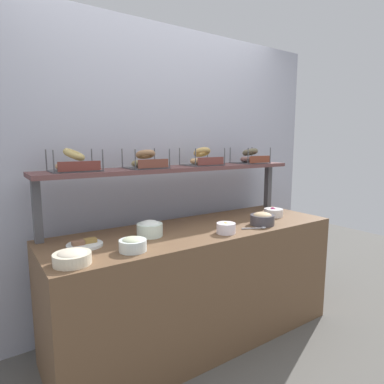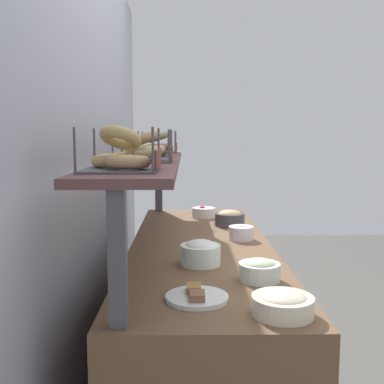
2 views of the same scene
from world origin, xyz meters
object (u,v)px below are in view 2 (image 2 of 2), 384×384
object	(u,v)px
bowl_cream_cheese	(200,252)
bagel_basket_sesame	(122,156)
bowl_potato_salad	(283,303)
bowl_beet_salad	(204,212)
serving_plate_white	(197,296)
bowl_fruit_salad	(241,233)
bagel_basket_poppy	(158,146)
bagel_basket_plain	(149,147)
bowl_hummus	(230,218)
bowl_scallion_spread	(259,270)
bagel_basket_everything	(145,151)
serving_spoon_near_plate	(243,228)

from	to	relation	value
bowl_cream_cheese	bagel_basket_sesame	bearing A→B (deg)	145.46
bowl_potato_salad	bowl_cream_cheese	bearing A→B (deg)	22.77
bowl_cream_cheese	bowl_beet_salad	xyz separation A→B (m)	(1.12, -0.06, -0.02)
serving_plate_white	bowl_fruit_salad	bearing A→B (deg)	-16.12
bagel_basket_poppy	bagel_basket_plain	bearing A→B (deg)	177.48
bowl_hummus	bowl_scallion_spread	world-z (taller)	bowl_hummus
bagel_basket_everything	bagel_basket_plain	bearing A→B (deg)	2.56
bowl_beet_salad	serving_plate_white	world-z (taller)	bowl_beet_salad
bagel_basket_plain	bagel_basket_poppy	distance (m)	0.51
bowl_scallion_spread	bowl_fruit_salad	bearing A→B (deg)	-1.06
bagel_basket_sesame	bowl_cream_cheese	bearing A→B (deg)	-34.54
serving_spoon_near_plate	bagel_basket_plain	bearing A→B (deg)	101.96
bowl_beet_salad	bagel_basket_plain	xyz separation A→B (m)	(-0.51, 0.32, 0.44)
bowl_hummus	bowl_scallion_spread	size ratio (longest dim) A/B	1.14
bowl_cream_cheese	serving_plate_white	bearing A→B (deg)	176.38
bowl_fruit_salad	bagel_basket_poppy	xyz separation A→B (m)	(0.66, 0.47, 0.44)
bagel_basket_plain	bagel_basket_poppy	bearing A→B (deg)	-2.52
bagel_basket_poppy	bagel_basket_everything	bearing A→B (deg)	-179.98
bowl_scallion_spread	bagel_basket_sesame	size ratio (longest dim) A/B	0.52
bagel_basket_everything	bagel_basket_plain	xyz separation A→B (m)	(0.51, 0.02, 0.00)
bowl_fruit_salad	bowl_potato_salad	xyz separation A→B (m)	(-1.02, -0.00, 0.00)
serving_plate_white	bowl_beet_salad	bearing A→B (deg)	-3.14
bowl_beet_salad	bagel_basket_plain	size ratio (longest dim) A/B	0.52
serving_plate_white	bagel_basket_sesame	distance (m)	0.53
bowl_beet_salad	bowl_scallion_spread	distance (m)	1.35
serving_spoon_near_plate	bagel_basket_everything	size ratio (longest dim) A/B	0.61
bowl_beet_salad	bagel_basket_sesame	world-z (taller)	bagel_basket_sesame
bagel_basket_poppy	bowl_fruit_salad	bearing A→B (deg)	-144.74
bagel_basket_plain	serving_spoon_near_plate	bearing A→B (deg)	-78.04
bagel_basket_poppy	serving_spoon_near_plate	bearing A→B (deg)	-127.95
bowl_cream_cheese	serving_plate_white	distance (m)	0.42
bagel_basket_sesame	bagel_basket_everything	xyz separation A→B (m)	(0.49, -0.03, 0.00)
bagel_basket_sesame	bagel_basket_poppy	bearing A→B (deg)	-1.17
bowl_cream_cheese	bowl_fruit_salad	size ratio (longest dim) A/B	1.31
serving_spoon_near_plate	bagel_basket_plain	distance (m)	0.72
serving_plate_white	bagel_basket_poppy	distance (m)	1.63
bowl_hummus	serving_plate_white	bearing A→B (deg)	169.60
bowl_fruit_salad	serving_plate_white	distance (m)	0.92
bowl_scallion_spread	serving_plate_white	xyz separation A→B (m)	(-0.20, 0.24, -0.03)
bowl_fruit_salad	bagel_basket_poppy	size ratio (longest dim) A/B	0.46
bowl_scallion_spread	bagel_basket_poppy	size ratio (longest dim) A/B	0.55
bowl_cream_cheese	serving_spoon_near_plate	xyz separation A→B (m)	(0.72, -0.27, -0.05)
bagel_basket_everything	bowl_hummus	bearing A→B (deg)	-30.90
bowl_cream_cheese	bowl_beet_salad	size ratio (longest dim) A/B	1.10
bowl_potato_salad	bagel_basket_poppy	bearing A→B (deg)	15.71
bowl_hummus	bagel_basket_plain	xyz separation A→B (m)	(-0.23, 0.47, 0.43)
bowl_hummus	bagel_basket_plain	distance (m)	0.67
bowl_scallion_spread	bagel_basket_everything	xyz separation A→B (m)	(0.31, 0.46, 0.44)
bagel_basket_plain	bowl_scallion_spread	bearing A→B (deg)	-149.97
serving_spoon_near_plate	bagel_basket_everything	bearing A→B (deg)	140.78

